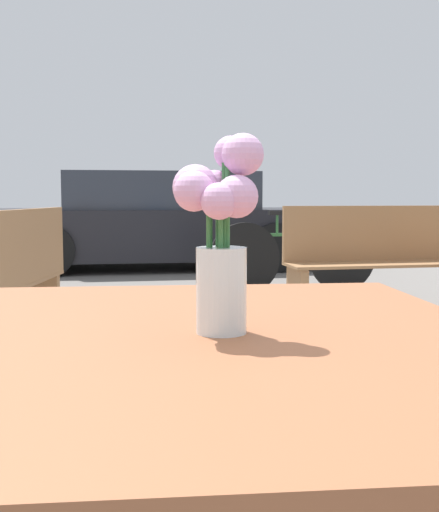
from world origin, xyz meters
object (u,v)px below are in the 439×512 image
(table_front, at_px, (160,393))
(parked_car, at_px, (160,222))
(bicycle, at_px, (295,256))
(flower_vase, at_px, (217,231))
(bench_far, at_px, (380,262))

(table_front, bearing_deg, parked_car, 90.07)
(table_front, xyz_separation_m, bicycle, (1.26, 5.04, -0.29))
(table_front, relative_size, bicycle, 0.60)
(flower_vase, height_order, parked_car, parked_car)
(parked_car, bearing_deg, bench_far, -67.71)
(table_front, distance_m, parked_car, 7.43)
(flower_vase, bearing_deg, parked_car, 90.70)
(flower_vase, height_order, bench_far, flower_vase)
(flower_vase, relative_size, parked_car, 0.06)
(flower_vase, distance_m, parked_car, 7.43)
(table_front, height_order, parked_car, parked_car)
(bench_far, distance_m, parked_car, 4.18)
(flower_vase, xyz_separation_m, parked_car, (-0.09, 7.43, -0.29))
(table_front, xyz_separation_m, bench_far, (1.57, 3.56, -0.19))
(bench_far, bearing_deg, parked_car, 112.29)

